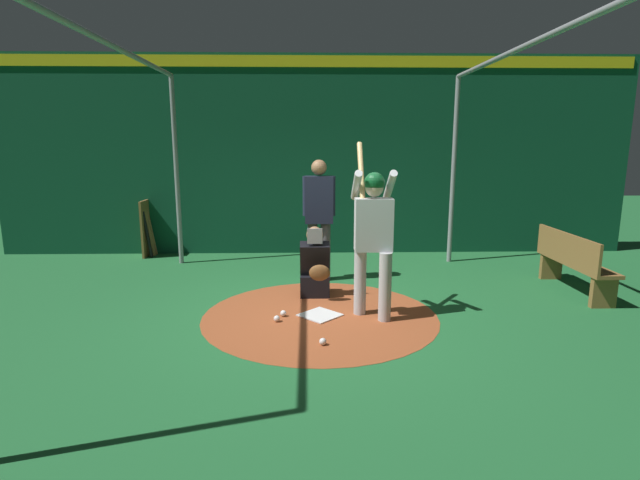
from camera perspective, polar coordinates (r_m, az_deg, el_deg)
ground_plane at (r=6.01m, az=-0.00°, el=-8.91°), size 27.92×27.92×0.00m
dirt_circle at (r=6.01m, az=-0.00°, el=-8.89°), size 2.87×2.87×0.01m
home_plate at (r=6.01m, az=-0.00°, el=-8.81°), size 0.59×0.59×0.01m
batter at (r=5.75m, az=6.26°, el=1.09°), size 0.68×0.49×2.10m
catcher at (r=6.68m, az=-0.59°, el=-3.40°), size 0.58×0.40×0.98m
umpire at (r=7.33m, az=-0.12°, el=3.19°), size 0.23×0.49×1.85m
back_wall at (r=9.30m, az=-0.57°, el=9.88°), size 0.23×11.92×3.69m
cage_frame at (r=5.65m, az=-0.00°, el=12.86°), size 5.64×4.86×3.22m
bat_rack at (r=9.66m, az=-19.58°, el=1.15°), size 0.58×0.19×1.05m
bench at (r=7.71m, az=27.56°, el=-2.28°), size 1.61×0.36×0.85m
baseball_0 at (r=5.17m, az=0.33°, el=-11.84°), size 0.07×0.07×0.07m
baseball_1 at (r=5.83m, az=-5.11°, el=-9.18°), size 0.07×0.07×0.07m
baseball_2 at (r=5.99m, az=-4.34°, el=-8.59°), size 0.07×0.07×0.07m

